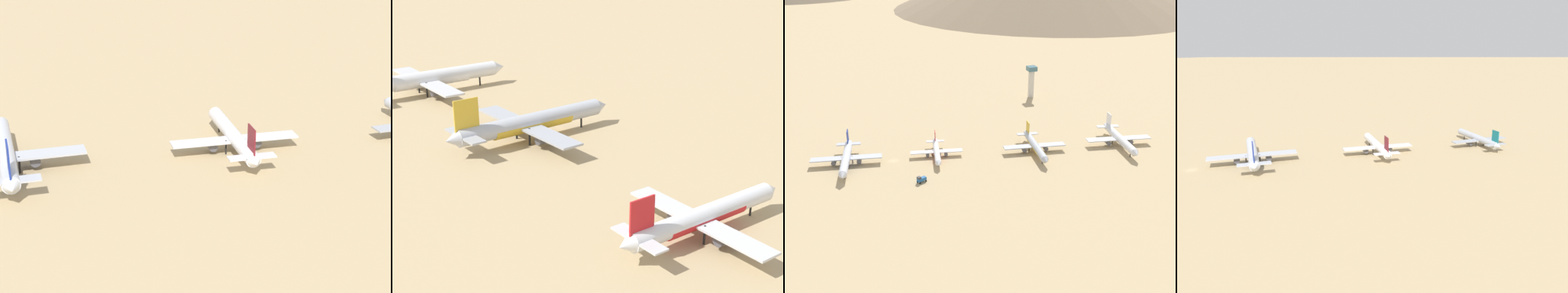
# 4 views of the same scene
# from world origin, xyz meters

# --- Properties ---
(parked_jet_3) EXTENTS (39.07, 31.95, 11.30)m
(parked_jet_3) POSITION_xyz_m (2.42, 26.01, 3.76)
(parked_jet_3) COLOR silver
(parked_jet_3) RESTS_ON ground
(parked_jet_4) EXTENTS (48.28, 39.38, 13.93)m
(parked_jet_4) POSITION_xyz_m (14.15, 85.81, 4.63)
(parked_jet_4) COLOR #B2B7C1
(parked_jet_4) RESTS_ON ground
(parked_jet_5) EXTENTS (52.15, 42.61, 15.06)m
(parked_jet_5) POSITION_xyz_m (20.27, 141.69, 5.01)
(parked_jet_5) COLOR silver
(parked_jet_5) RESTS_ON ground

